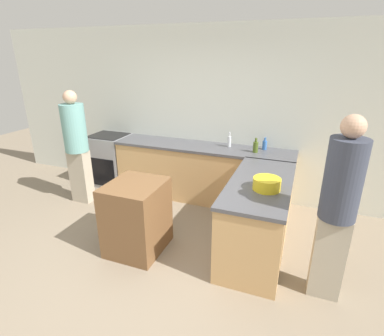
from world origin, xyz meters
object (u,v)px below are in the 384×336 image
object	(u,v)px
mixing_bowl	(267,184)
person_at_peninsula	(338,205)
water_bottle_blue	(265,145)
person_by_range	(77,144)
range_oven	(110,160)
island_table	(137,217)
olive_oil_bottle	(256,147)
vinegar_bottle_clear	(229,141)

from	to	relation	value
mixing_bowl	person_at_peninsula	distance (m)	0.73
mixing_bowl	person_at_peninsula	xyz separation A→B (m)	(0.67, -0.30, 0.02)
person_at_peninsula	water_bottle_blue	bearing A→B (deg)	117.10
person_by_range	mixing_bowl	bearing A→B (deg)	-9.84
person_at_peninsula	range_oven	bearing A→B (deg)	156.17
person_by_range	island_table	bearing A→B (deg)	-28.33
olive_oil_bottle	vinegar_bottle_clear	xyz separation A→B (m)	(-0.43, 0.14, 0.01)
mixing_bowl	olive_oil_bottle	xyz separation A→B (m)	(-0.34, 1.27, 0.02)
olive_oil_bottle	person_by_range	size ratio (longest dim) A/B	0.12
range_oven	vinegar_bottle_clear	distance (m)	2.25
mixing_bowl	vinegar_bottle_clear	size ratio (longest dim) A/B	1.27
person_by_range	person_at_peninsula	size ratio (longest dim) A/B	0.98
olive_oil_bottle	vinegar_bottle_clear	size ratio (longest dim) A/B	0.94
vinegar_bottle_clear	island_table	bearing A→B (deg)	-111.50
range_oven	person_at_peninsula	size ratio (longest dim) A/B	0.51
island_table	mixing_bowl	size ratio (longest dim) A/B	2.97
olive_oil_bottle	person_at_peninsula	xyz separation A→B (m)	(1.00, -1.57, -0.00)
island_table	person_by_range	distance (m)	1.80
water_bottle_blue	person_at_peninsula	xyz separation A→B (m)	(0.90, -1.76, 0.01)
water_bottle_blue	olive_oil_bottle	world-z (taller)	olive_oil_bottle
mixing_bowl	person_by_range	bearing A→B (deg)	170.16
island_table	person_at_peninsula	xyz separation A→B (m)	(2.11, 0.00, 0.56)
range_oven	mixing_bowl	world-z (taller)	mixing_bowl
olive_oil_bottle	vinegar_bottle_clear	bearing A→B (deg)	162.23
island_table	olive_oil_bottle	bearing A→B (deg)	54.90
island_table	olive_oil_bottle	xyz separation A→B (m)	(1.10, 1.57, 0.56)
island_table	vinegar_bottle_clear	size ratio (longest dim) A/B	3.78
olive_oil_bottle	island_table	bearing A→B (deg)	-125.10
water_bottle_blue	mixing_bowl	bearing A→B (deg)	-80.94
range_oven	person_by_range	world-z (taller)	person_by_range
mixing_bowl	person_by_range	world-z (taller)	person_by_range
mixing_bowl	water_bottle_blue	size ratio (longest dim) A/B	1.58
island_table	vinegar_bottle_clear	world-z (taller)	vinegar_bottle_clear
mixing_bowl	person_at_peninsula	size ratio (longest dim) A/B	0.16
water_bottle_blue	vinegar_bottle_clear	size ratio (longest dim) A/B	0.81
olive_oil_bottle	person_by_range	xyz separation A→B (m)	(-2.62, -0.75, -0.03)
island_table	mixing_bowl	xyz separation A→B (m)	(1.44, 0.30, 0.54)
range_oven	water_bottle_blue	size ratio (longest dim) A/B	4.94
island_table	olive_oil_bottle	size ratio (longest dim) A/B	4.02
mixing_bowl	olive_oil_bottle	world-z (taller)	olive_oil_bottle
water_bottle_blue	island_table	bearing A→B (deg)	-124.47
person_at_peninsula	person_by_range	bearing A→B (deg)	167.32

